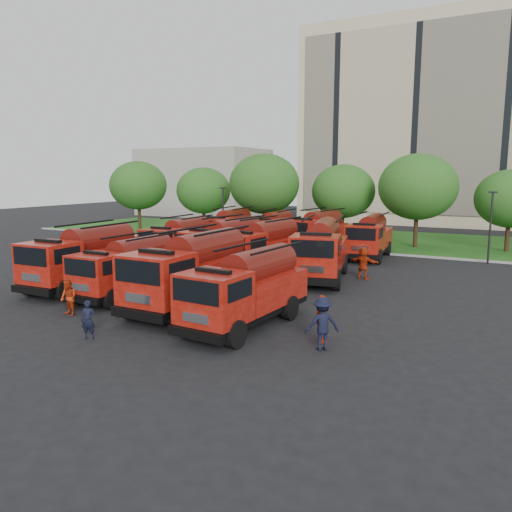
{
  "coord_description": "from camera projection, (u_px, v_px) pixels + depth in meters",
  "views": [
    {
      "loc": [
        13.81,
        -21.25,
        6.3
      ],
      "look_at": [
        1.01,
        2.84,
        1.8
      ],
      "focal_mm": 35.0,
      "sensor_mm": 36.0,
      "label": 1
    }
  ],
  "objects": [
    {
      "name": "ground",
      "position": [
        213.0,
        296.0,
        25.93
      ],
      "size": [
        140.0,
        140.0,
        0.0
      ],
      "primitive_type": "plane",
      "color": "black",
      "rests_on": "ground"
    },
    {
      "name": "lawn",
      "position": [
        358.0,
        239.0,
        48.57
      ],
      "size": [
        70.0,
        16.0,
        0.12
      ],
      "primitive_type": "cube",
      "color": "#164E14",
      "rests_on": "ground"
    },
    {
      "name": "curb",
      "position": [
        330.0,
        250.0,
        41.51
      ],
      "size": [
        70.0,
        0.3,
        0.14
      ],
      "primitive_type": "cube",
      "color": "gray",
      "rests_on": "ground"
    },
    {
      "name": "apartment_building",
      "position": [
        425.0,
        126.0,
        64.74
      ],
      "size": [
        30.0,
        14.18,
        25.0
      ],
      "color": "beige",
      "rests_on": "ground"
    },
    {
      "name": "side_building",
      "position": [
        204.0,
        182.0,
        77.34
      ],
      "size": [
        18.0,
        12.0,
        10.0
      ],
      "primitive_type": "cube",
      "color": "gray",
      "rests_on": "ground"
    },
    {
      "name": "tree_0",
      "position": [
        138.0,
        186.0,
        55.39
      ],
      "size": [
        6.3,
        6.3,
        7.7
      ],
      "color": "#382314",
      "rests_on": "ground"
    },
    {
      "name": "tree_1",
      "position": [
        203.0,
        191.0,
        52.64
      ],
      "size": [
        5.71,
        5.71,
        6.98
      ],
      "color": "#382314",
      "rests_on": "ground"
    },
    {
      "name": "tree_2",
      "position": [
        264.0,
        184.0,
        47.49
      ],
      "size": [
        6.72,
        6.72,
        8.22
      ],
      "color": "#382314",
      "rests_on": "ground"
    },
    {
      "name": "tree_3",
      "position": [
        343.0,
        191.0,
        46.54
      ],
      "size": [
        5.88,
        5.88,
        7.19
      ],
      "color": "#382314",
      "rests_on": "ground"
    },
    {
      "name": "tree_4",
      "position": [
        418.0,
        187.0,
        41.91
      ],
      "size": [
        6.55,
        6.55,
        8.01
      ],
      "color": "#382314",
      "rests_on": "ground"
    },
    {
      "name": "tree_5",
      "position": [
        510.0,
        199.0,
        39.68
      ],
      "size": [
        5.46,
        5.46,
        6.68
      ],
      "color": "#382314",
      "rests_on": "ground"
    },
    {
      "name": "lamp_post_0",
      "position": [
        223.0,
        212.0,
        45.07
      ],
      "size": [
        0.6,
        0.25,
        5.11
      ],
      "color": "black",
      "rests_on": "ground"
    },
    {
      "name": "lamp_post_1",
      "position": [
        491.0,
        223.0,
        34.89
      ],
      "size": [
        0.6,
        0.25,
        5.11
      ],
      "color": "black",
      "rests_on": "ground"
    },
    {
      "name": "fire_truck_0",
      "position": [
        85.0,
        258.0,
        27.67
      ],
      "size": [
        3.03,
        7.59,
        3.4
      ],
      "rotation": [
        0.0,
        0.0,
        0.05
      ],
      "color": "black",
      "rests_on": "ground"
    },
    {
      "name": "fire_truck_1",
      "position": [
        129.0,
        268.0,
        25.76
      ],
      "size": [
        2.44,
        6.6,
        3.0
      ],
      "rotation": [
        0.0,
        0.0,
        0.0
      ],
      "color": "black",
      "rests_on": "ground"
    },
    {
      "name": "fire_truck_2",
      "position": [
        193.0,
        271.0,
        23.37
      ],
      "size": [
        2.91,
        7.82,
        3.55
      ],
      "rotation": [
        0.0,
        0.0,
        -0.0
      ],
      "color": "black",
      "rests_on": "ground"
    },
    {
      "name": "fire_truck_3",
      "position": [
        247.0,
        289.0,
        20.66
      ],
      "size": [
        2.89,
        7.09,
        3.16
      ],
      "rotation": [
        0.0,
        0.0,
        -0.06
      ],
      "color": "black",
      "rests_on": "ground"
    },
    {
      "name": "fire_truck_4",
      "position": [
        180.0,
        240.0,
        35.79
      ],
      "size": [
        2.83,
        7.0,
        3.13
      ],
      "rotation": [
        0.0,
        0.0,
        0.05
      ],
      "color": "black",
      "rests_on": "ground"
    },
    {
      "name": "fire_truck_5",
      "position": [
        225.0,
        245.0,
        32.76
      ],
      "size": [
        3.26,
        7.57,
        3.35
      ],
      "rotation": [
        0.0,
        0.0,
        -0.1
      ],
      "color": "black",
      "rests_on": "ground"
    },
    {
      "name": "fire_truck_6",
      "position": [
        262.0,
        247.0,
        31.63
      ],
      "size": [
        3.18,
        7.56,
        3.36
      ],
      "rotation": [
        0.0,
        0.0,
        -0.08
      ],
      "color": "black",
      "rests_on": "ground"
    },
    {
      "name": "fire_truck_7",
      "position": [
        321.0,
        250.0,
        29.94
      ],
      "size": [
        4.39,
        8.14,
        3.52
      ],
      "rotation": [
        0.0,
        0.0,
        0.24
      ],
      "color": "black",
      "rests_on": "ground"
    },
    {
      "name": "fire_truck_8",
      "position": [
        229.0,
        229.0,
        42.58
      ],
      "size": [
        3.28,
        7.47,
        3.3
      ],
      "rotation": [
        0.0,
        0.0,
        0.11
      ],
      "color": "black",
      "rests_on": "ground"
    },
    {
      "name": "fire_truck_9",
      "position": [
        273.0,
        231.0,
        41.87
      ],
      "size": [
        2.96,
        7.11,
        3.16
      ],
      "rotation": [
        0.0,
        0.0,
        0.07
      ],
      "color": "black",
      "rests_on": "ground"
    },
    {
      "name": "fire_truck_10",
      "position": [
        317.0,
        231.0,
        40.56
      ],
      "size": [
        3.28,
        7.53,
        3.33
      ],
      "rotation": [
        0.0,
        0.0,
        -0.1
      ],
      "color": "black",
      "rests_on": "ground"
    },
    {
      "name": "fire_truck_11",
      "position": [
        370.0,
        237.0,
        37.66
      ],
      "size": [
        3.04,
        7.22,
        3.21
      ],
      "rotation": [
        0.0,
        0.0,
        0.08
      ],
      "color": "black",
      "rests_on": "ground"
    },
    {
      "name": "firefighter_0",
      "position": [
        89.0,
        339.0,
        19.24
      ],
      "size": [
        0.67,
        0.59,
        1.52
      ],
      "primitive_type": "imported",
      "rotation": [
        0.0,
        0.0,
        0.4
      ],
      "color": "black",
      "rests_on": "ground"
    },
    {
      "name": "firefighter_1",
      "position": [
        70.0,
        315.0,
        22.44
      ],
      "size": [
        0.86,
        0.56,
        1.63
      ],
      "primitive_type": "imported",
      "rotation": [
        0.0,
        0.0,
        -0.17
      ],
      "color": "#A7290C",
      "rests_on": "ground"
    },
    {
      "name": "firefighter_2",
      "position": [
        321.0,
        342.0,
        18.87
      ],
      "size": [
        1.06,
        1.24,
        1.83
      ],
      "primitive_type": "imported",
      "rotation": [
        0.0,
        0.0,
        2.08
      ],
      "color": "#A7290C",
      "rests_on": "ground"
    },
    {
      "name": "firefighter_3",
      "position": [
        322.0,
        350.0,
        18.08
      ],
      "size": [
        1.4,
        1.29,
        1.95
      ],
      "primitive_type": "imported",
      "rotation": [
        0.0,
        0.0,
        3.8
      ],
      "color": "black",
      "rests_on": "ground"
    },
    {
      "name": "firefighter_4",
      "position": [
        129.0,
        275.0,
        31.32
      ],
      "size": [
        0.96,
        1.12,
        1.93
      ],
      "primitive_type": "imported",
      "rotation": [
        0.0,
        0.0,
        2.01
      ],
      "color": "black",
      "rests_on": "ground"
    },
    {
      "name": "firefighter_5",
      "position": [
        363.0,
        279.0,
        30.3
      ],
      "size": [
        1.96,
        1.15,
        1.98
      ],
      "primitive_type": "imported",
      "rotation": [
        0.0,
        0.0,
        2.94
      ],
      "color": "#A7290C",
      "rests_on": "ground"
    }
  ]
}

